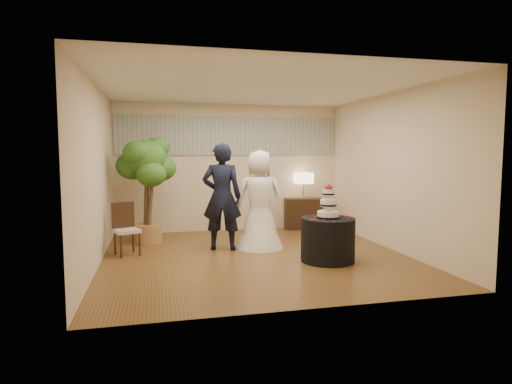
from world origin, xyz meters
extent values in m
cube|color=brown|center=(0.00, 0.00, 0.00)|extent=(5.00, 5.00, 0.00)
cube|color=white|center=(0.00, 0.00, 2.80)|extent=(5.00, 5.00, 0.00)
cube|color=beige|center=(0.00, 2.50, 1.40)|extent=(5.00, 0.06, 2.80)
cube|color=beige|center=(0.00, -2.50, 1.40)|extent=(5.00, 0.06, 2.80)
cube|color=beige|center=(-2.50, 0.00, 1.40)|extent=(0.06, 5.00, 2.80)
cube|color=beige|center=(2.50, 0.00, 1.40)|extent=(0.06, 5.00, 2.80)
cube|color=#9EA296|center=(0.00, 2.48, 2.10)|extent=(4.90, 0.02, 0.85)
imported|color=black|center=(-0.47, 0.63, 0.96)|extent=(0.78, 0.60, 1.91)
imported|color=white|center=(0.22, 0.63, 0.89)|extent=(1.00, 1.00, 1.79)
cylinder|color=black|center=(1.06, -0.57, 0.35)|extent=(1.11, 1.11, 0.70)
cube|color=#301D11|center=(1.65, 2.26, 0.35)|extent=(0.89, 0.51, 0.70)
camera|label=1|loc=(-1.62, -6.88, 1.76)|focal=30.00mm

